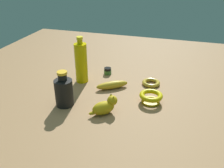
{
  "coord_description": "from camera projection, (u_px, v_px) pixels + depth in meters",
  "views": [
    {
      "loc": [
        -1.05,
        -0.32,
        0.62
      ],
      "look_at": [
        0.0,
        0.0,
        0.04
      ],
      "focal_mm": 38.94,
      "sensor_mm": 36.0,
      "label": 1
    }
  ],
  "objects": [
    {
      "name": "ground",
      "position": [
        112.0,
        91.0,
        1.26
      ],
      "size": [
        2.0,
        2.0,
        0.0
      ],
      "primitive_type": "plane",
      "color": "#936D47"
    },
    {
      "name": "bottle_tall",
      "position": [
        81.0,
        62.0,
        1.31
      ],
      "size": [
        0.07,
        0.07,
        0.26
      ],
      "color": "#CFB705",
      "rests_on": "ground"
    },
    {
      "name": "banana",
      "position": [
        112.0,
        85.0,
        1.28
      ],
      "size": [
        0.13,
        0.17,
        0.04
      ],
      "primitive_type": "ellipsoid",
      "rotation": [
        0.0,
        0.0,
        5.32
      ],
      "color": "gold",
      "rests_on": "ground"
    },
    {
      "name": "bottle_short",
      "position": [
        64.0,
        92.0,
        1.11
      ],
      "size": [
        0.08,
        0.08,
        0.17
      ],
      "color": "black",
      "rests_on": "ground"
    },
    {
      "name": "bowl",
      "position": [
        151.0,
        97.0,
        1.15
      ],
      "size": [
        0.11,
        0.11,
        0.05
      ],
      "color": "#B69208",
      "rests_on": "ground"
    },
    {
      "name": "cat_figurine",
      "position": [
        105.0,
        106.0,
        1.06
      ],
      "size": [
        0.11,
        0.11,
        0.09
      ],
      "color": "#B59511",
      "rests_on": "ground"
    },
    {
      "name": "bangle",
      "position": [
        151.0,
        83.0,
        1.32
      ],
      "size": [
        0.1,
        0.1,
        0.02
      ],
      "primitive_type": "torus",
      "color": "gold",
      "rests_on": "ground"
    },
    {
      "name": "nail_polish_jar",
      "position": [
        108.0,
        71.0,
        1.44
      ],
      "size": [
        0.04,
        0.04,
        0.04
      ],
      "color": "#36692F",
      "rests_on": "ground"
    }
  ]
}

